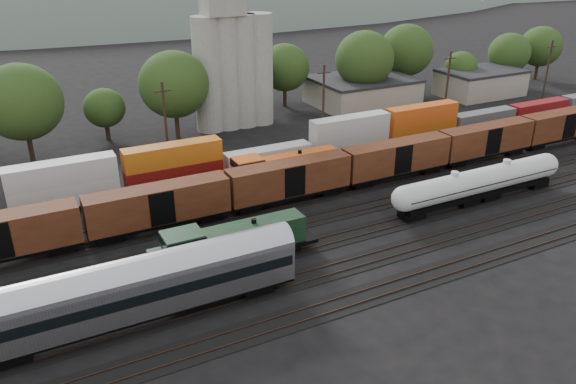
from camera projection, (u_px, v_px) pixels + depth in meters
name	position (u px, v px, depth m)	size (l,w,h in m)	color
ground	(329.00, 216.00, 63.36)	(600.00, 600.00, 0.00)	black
tracks	(329.00, 215.00, 63.34)	(180.00, 33.20, 0.20)	black
green_locomotive	(226.00, 244.00, 52.30)	(16.55, 2.92, 4.38)	black
tank_car_a	(453.00, 189.00, 63.79)	(16.73, 3.00, 4.39)	silver
tank_car_b	(505.00, 176.00, 67.16)	(16.89, 3.02, 4.43)	silver
passenger_coach	(140.00, 286.00, 44.00)	(25.86, 3.19, 5.87)	silver
orange_locomotive	(279.00, 169.00, 69.93)	(17.00, 2.83, 4.25)	black
boxcar_string	(227.00, 191.00, 61.89)	(122.80, 2.90, 4.20)	black
container_wall	(224.00, 162.00, 71.73)	(163.29, 2.60, 5.80)	black
grain_silo	(232.00, 59.00, 89.36)	(13.40, 5.00, 29.00)	#9D9A90
industrial_sheds	(255.00, 110.00, 93.70)	(119.38, 17.26, 5.10)	#9E937F
tree_band	(186.00, 82.00, 88.96)	(164.79, 22.36, 14.19)	black
utility_poles	(250.00, 114.00, 78.68)	(122.20, 0.36, 12.00)	black
distant_hills	(110.00, 44.00, 292.79)	(860.00, 286.00, 130.00)	#59665B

